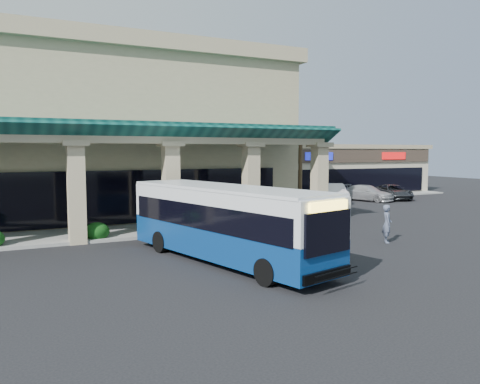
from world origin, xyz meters
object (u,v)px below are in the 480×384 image
car_white (334,193)px  car_red (367,193)px  pedestrian (387,224)px  car_gray (393,192)px  transit_bus (226,224)px

car_white → car_red: car_white is taller
pedestrian → car_white: bearing=4.1°
car_red → car_gray: (2.93, -0.00, -0.03)m
car_white → car_gray: car_white is taller
pedestrian → car_red: (11.77, 14.81, -0.21)m
pedestrian → car_gray: bearing=-11.5°
transit_bus → car_white: bearing=28.1°
car_red → car_white: bearing=155.3°
car_white → car_red: 3.31m
transit_bus → car_white: size_ratio=2.22×
car_white → car_red: bearing=19.5°
car_red → car_gray: bearing=-19.4°
pedestrian → car_gray: 20.87m
pedestrian → car_gray: size_ratio=0.38×
pedestrian → car_gray: (14.70, 14.81, -0.24)m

